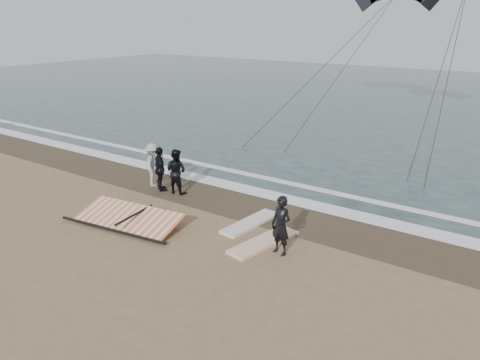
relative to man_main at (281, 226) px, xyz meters
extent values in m
plane|color=#8C704C|center=(-2.21, -1.85, -0.93)|extent=(120.00, 120.00, 0.00)
cube|color=#233838|center=(-2.21, 31.15, -0.92)|extent=(120.00, 54.00, 0.02)
cube|color=#4C3D2B|center=(-2.21, 2.65, -0.92)|extent=(120.00, 2.80, 0.01)
cube|color=white|center=(-2.21, 4.05, -0.90)|extent=(120.00, 0.90, 0.01)
cube|color=white|center=(-2.21, 5.75, -0.90)|extent=(120.00, 0.45, 0.01)
imported|color=black|center=(0.00, 0.00, 0.00)|extent=(0.75, 0.56, 1.86)
cube|color=white|center=(-0.75, 0.26, -0.88)|extent=(1.23, 2.75, 0.11)
cube|color=beige|center=(-1.92, 1.26, -0.88)|extent=(0.92, 2.60, 0.11)
imported|color=black|center=(-6.14, 2.14, 0.00)|extent=(0.98, 0.80, 1.86)
imported|color=black|center=(-6.84, 1.94, 0.01)|extent=(1.17, 0.99, 1.88)
imported|color=#A5A6A1|center=(-7.54, 2.24, 0.00)|extent=(1.27, 1.38, 1.86)
cube|color=black|center=(-5.59, -0.60, -0.88)|extent=(2.68, 0.95, 0.10)
cube|color=orange|center=(-5.39, -1.20, -0.63)|extent=(3.99, 1.95, 0.41)
cylinder|color=black|center=(-5.39, -1.98, -0.82)|extent=(4.42, 0.66, 0.10)
cylinder|color=black|center=(-5.09, -1.20, -0.48)|extent=(0.32, 1.91, 0.08)
cylinder|color=#262626|center=(1.03, 13.94, 3.59)|extent=(0.04, 0.04, 13.17)
cylinder|color=#262626|center=(1.49, 13.54, 3.59)|extent=(0.04, 0.04, 13.83)
cylinder|color=#262626|center=(-6.16, 16.31, 3.28)|extent=(0.04, 0.04, 16.54)
cylinder|color=#262626|center=(-5.00, 16.63, 3.28)|extent=(0.04, 0.04, 15.68)
camera|label=1|loc=(6.28, -11.24, 5.92)|focal=35.00mm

